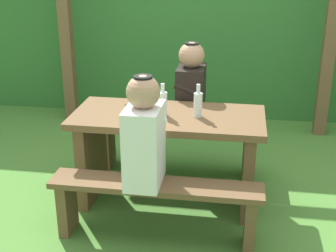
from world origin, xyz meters
name	(u,v)px	position (x,y,z in m)	size (l,w,h in m)	color
ground_plane	(168,200)	(0.00, 0.00, 0.00)	(12.00, 12.00, 0.00)	#4B8133
hedge_backdrop	(199,18)	(0.00, 2.31, 1.06)	(6.40, 0.73, 2.13)	#316C2E
pergola_post_left	(66,30)	(-1.36, 1.61, 1.02)	(0.12, 0.12, 2.04)	brown
pergola_post_right	(330,37)	(1.36, 1.61, 1.02)	(0.12, 0.12, 2.04)	brown
picnic_table	(168,143)	(0.00, 0.00, 0.49)	(1.40, 0.64, 0.71)	brown
bench_near	(156,199)	(0.00, -0.52, 0.31)	(1.40, 0.24, 0.42)	brown
bench_far	(177,138)	(0.00, 0.52, 0.31)	(1.40, 0.24, 0.42)	brown
person_white_shirt	(144,135)	(-0.07, -0.52, 0.76)	(0.25, 0.35, 0.72)	white
person_black_coat	(191,89)	(0.11, 0.52, 0.76)	(0.25, 0.35, 0.72)	black
drinking_glass	(138,113)	(-0.20, -0.11, 0.75)	(0.07, 0.07, 0.08)	silver
bottle_left	(198,104)	(0.22, -0.02, 0.81)	(0.06, 0.06, 0.24)	silver
bottle_right	(163,103)	(-0.03, -0.03, 0.81)	(0.06, 0.06, 0.24)	silver
bottle_center	(142,98)	(-0.20, 0.07, 0.80)	(0.06, 0.06, 0.23)	silver
cell_phone	(132,107)	(-0.29, 0.09, 0.72)	(0.07, 0.14, 0.01)	black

